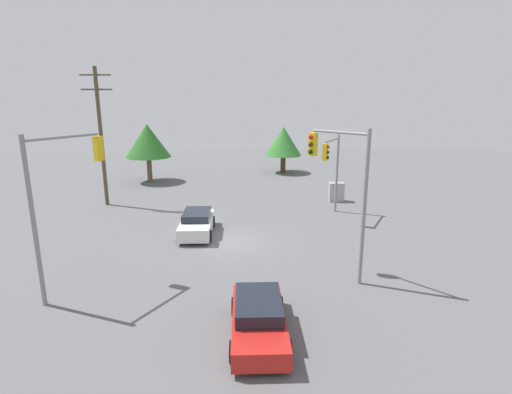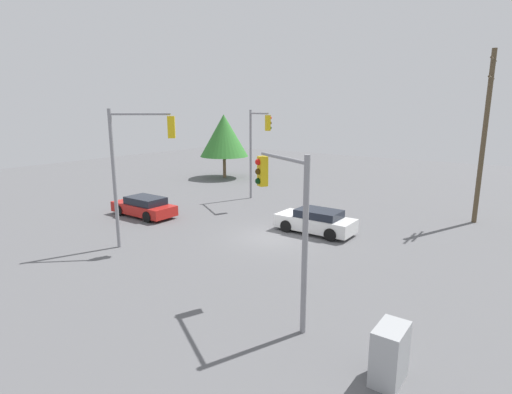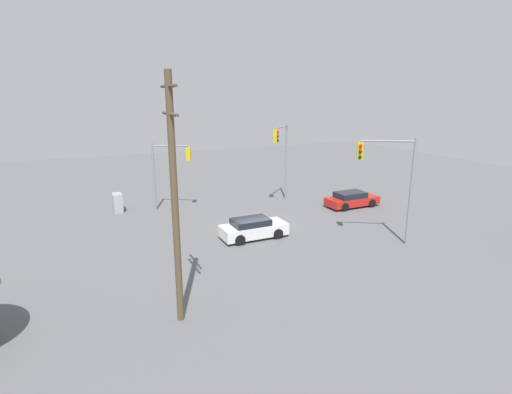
% 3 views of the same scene
% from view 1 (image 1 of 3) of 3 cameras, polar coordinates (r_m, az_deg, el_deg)
% --- Properties ---
extents(ground_plane, '(80.00, 80.00, 0.00)m').
position_cam_1_polar(ground_plane, '(23.11, -3.67, -6.29)').
color(ground_plane, '#5B5B5E').
extents(sedan_white, '(1.92, 4.38, 1.35)m').
position_cam_1_polar(sedan_white, '(24.33, -8.44, -3.69)').
color(sedan_white, silver).
rests_on(sedan_white, ground_plane).
extents(sedan_red, '(1.94, 4.49, 1.29)m').
position_cam_1_polar(sedan_red, '(14.41, 0.37, -16.89)').
color(sedan_red, red).
rests_on(sedan_red, ground_plane).
extents(traffic_signal_main, '(1.72, 2.84, 5.52)m').
position_cam_1_polar(traffic_signal_main, '(27.39, 10.86, 4.89)').
color(traffic_signal_main, gray).
rests_on(traffic_signal_main, ground_plane).
extents(traffic_signal_cross, '(2.24, 2.41, 6.82)m').
position_cam_1_polar(traffic_signal_cross, '(17.81, 12.38, 2.57)').
color(traffic_signal_cross, gray).
rests_on(traffic_signal_cross, ground_plane).
extents(traffic_signal_aux, '(2.02, 3.04, 6.76)m').
position_cam_1_polar(traffic_signal_aux, '(17.69, -26.19, 1.32)').
color(traffic_signal_aux, gray).
rests_on(traffic_signal_aux, ground_plane).
extents(utility_pole_tall, '(2.20, 0.28, 10.15)m').
position_cam_1_polar(utility_pole_tall, '(31.79, -21.29, 8.36)').
color(utility_pole_tall, brown).
rests_on(utility_pole_tall, ground_plane).
extents(electrical_cabinet, '(1.15, 0.69, 1.50)m').
position_cam_1_polar(electrical_cabinet, '(32.09, 11.39, 0.71)').
color(electrical_cabinet, '#9EA0A3').
rests_on(electrical_cabinet, ground_plane).
extents(tree_far, '(4.29, 4.29, 5.55)m').
position_cam_1_polar(tree_far, '(39.71, -15.22, 7.74)').
color(tree_far, brown).
rests_on(tree_far, ground_plane).
extents(tree_right, '(3.91, 3.91, 4.95)m').
position_cam_1_polar(tree_right, '(43.24, 3.93, 7.93)').
color(tree_right, '#4C3823').
rests_on(tree_right, ground_plane).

